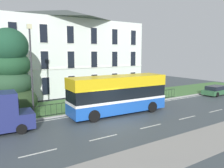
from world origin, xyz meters
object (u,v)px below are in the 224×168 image
Objects in this scene: georgian_townhouse at (68,51)px; street_lamp_post at (31,65)px; evergreen_tree at (11,78)px; litter_bin at (119,98)px; parked_hatchback_01 at (216,90)px; single_decker_bus at (118,94)px.

street_lamp_post is at bearing -125.12° from georgian_townhouse.
litter_bin is (9.70, -2.69, -2.37)m from evergreen_tree.
evergreen_tree reaches higher than parked_hatchback_01.
georgian_townhouse reaches higher than street_lamp_post.
single_decker_bus reaches higher than parked_hatchback_01.
georgian_townhouse is at bearing 97.09° from litter_bin.
georgian_townhouse reaches higher than parked_hatchback_01.
evergreen_tree reaches higher than single_decker_bus.
single_decker_bus is at bearing -125.21° from litter_bin.
street_lamp_post is (1.23, -2.52, 1.27)m from evergreen_tree.
street_lamp_post is at bearing 169.29° from parked_hatchback_01.
parked_hatchback_01 is 3.83× the size of litter_bin.
georgian_townhouse is 13.79m from single_decker_bus.
litter_bin is at bearing 165.97° from parked_hatchback_01.
evergreen_tree is 1.83× the size of parked_hatchback_01.
street_lamp_post is (-7.18, -10.20, -1.24)m from georgian_townhouse.
litter_bin is at bearing -82.91° from georgian_townhouse.
street_lamp_post is (-6.46, 3.03, 2.58)m from single_decker_bus.
parked_hatchback_01 is 13.62m from litter_bin.
single_decker_bus is 7.58m from street_lamp_post.
parked_hatchback_01 is (14.71, -12.71, -4.98)m from georgian_townhouse.
single_decker_bus is 7.92× the size of litter_bin.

